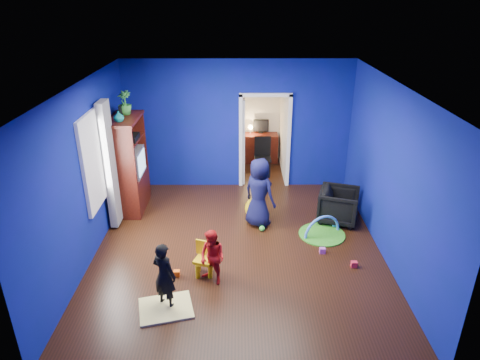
{
  "coord_description": "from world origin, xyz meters",
  "views": [
    {
      "loc": [
        -0.0,
        -6.41,
        4.23
      ],
      "look_at": [
        0.03,
        0.4,
        1.17
      ],
      "focal_mm": 32.0,
      "sensor_mm": 36.0,
      "label": 1
    }
  ],
  "objects_px": {
    "vase": "(119,116)",
    "crt_tv": "(130,163)",
    "armchair": "(339,205)",
    "study_desk": "(261,148)",
    "child_black": "(164,275)",
    "child_navy": "(259,193)",
    "play_mat": "(322,234)",
    "kid_chair": "(204,261)",
    "tv_armoire": "(129,164)",
    "toddler_red": "(212,257)",
    "hopper_ball": "(256,208)",
    "folding_chair": "(263,158)"
  },
  "relations": [
    {
      "from": "folding_chair",
      "to": "child_black",
      "type": "bearing_deg",
      "value": -109.23
    },
    {
      "from": "child_navy",
      "to": "play_mat",
      "type": "distance_m",
      "value": 1.41
    },
    {
      "from": "crt_tv",
      "to": "hopper_ball",
      "type": "relative_size",
      "value": 1.6
    },
    {
      "from": "crt_tv",
      "to": "vase",
      "type": "bearing_deg",
      "value": -97.59
    },
    {
      "from": "tv_armoire",
      "to": "play_mat",
      "type": "xyz_separation_m",
      "value": [
        3.79,
        -1.12,
        -0.97
      ]
    },
    {
      "from": "child_black",
      "to": "tv_armoire",
      "type": "height_order",
      "value": "tv_armoire"
    },
    {
      "from": "crt_tv",
      "to": "tv_armoire",
      "type": "bearing_deg",
      "value": 180.0
    },
    {
      "from": "child_navy",
      "to": "kid_chair",
      "type": "distance_m",
      "value": 1.91
    },
    {
      "from": "hopper_ball",
      "to": "folding_chair",
      "type": "xyz_separation_m",
      "value": [
        0.25,
        2.15,
        0.24
      ]
    },
    {
      "from": "kid_chair",
      "to": "play_mat",
      "type": "relative_size",
      "value": 0.58
    },
    {
      "from": "toddler_red",
      "to": "folding_chair",
      "type": "height_order",
      "value": "folding_chair"
    },
    {
      "from": "tv_armoire",
      "to": "kid_chair",
      "type": "height_order",
      "value": "tv_armoire"
    },
    {
      "from": "vase",
      "to": "tv_armoire",
      "type": "distance_m",
      "value": 1.12
    },
    {
      "from": "toddler_red",
      "to": "vase",
      "type": "xyz_separation_m",
      "value": [
        -1.82,
        2.22,
        1.61
      ]
    },
    {
      "from": "kid_chair",
      "to": "hopper_ball",
      "type": "bearing_deg",
      "value": 82.85
    },
    {
      "from": "armchair",
      "to": "play_mat",
      "type": "xyz_separation_m",
      "value": [
        -0.4,
        -0.54,
        -0.33
      ]
    },
    {
      "from": "study_desk",
      "to": "toddler_red",
      "type": "bearing_deg",
      "value": -100.96
    },
    {
      "from": "child_black",
      "to": "crt_tv",
      "type": "xyz_separation_m",
      "value": [
        -1.13,
        3.05,
        0.5
      ]
    },
    {
      "from": "toddler_red",
      "to": "play_mat",
      "type": "height_order",
      "value": "toddler_red"
    },
    {
      "from": "play_mat",
      "to": "kid_chair",
      "type": "bearing_deg",
      "value": -150.65
    },
    {
      "from": "toddler_red",
      "to": "vase",
      "type": "distance_m",
      "value": 3.29
    },
    {
      "from": "toddler_red",
      "to": "tv_armoire",
      "type": "xyz_separation_m",
      "value": [
        -1.82,
        2.52,
        0.53
      ]
    },
    {
      "from": "child_navy",
      "to": "study_desk",
      "type": "relative_size",
      "value": 1.56
    },
    {
      "from": "child_navy",
      "to": "kid_chair",
      "type": "height_order",
      "value": "child_navy"
    },
    {
      "from": "armchair",
      "to": "study_desk",
      "type": "xyz_separation_m",
      "value": [
        -1.38,
        3.23,
        0.03
      ]
    },
    {
      "from": "child_navy",
      "to": "study_desk",
      "type": "xyz_separation_m",
      "value": [
        0.2,
        3.36,
        -0.31
      ]
    },
    {
      "from": "child_black",
      "to": "vase",
      "type": "distance_m",
      "value": 3.36
    },
    {
      "from": "child_black",
      "to": "toddler_red",
      "type": "distance_m",
      "value": 0.84
    },
    {
      "from": "armchair",
      "to": "vase",
      "type": "height_order",
      "value": "vase"
    },
    {
      "from": "kid_chair",
      "to": "vase",
      "type": "bearing_deg",
      "value": 148.4
    },
    {
      "from": "play_mat",
      "to": "crt_tv",
      "type": "bearing_deg",
      "value": 163.34
    },
    {
      "from": "child_black",
      "to": "hopper_ball",
      "type": "bearing_deg",
      "value": -88.13
    },
    {
      "from": "toddler_red",
      "to": "tv_armoire",
      "type": "relative_size",
      "value": 0.46
    },
    {
      "from": "armchair",
      "to": "child_black",
      "type": "distance_m",
      "value": 3.91
    },
    {
      "from": "child_navy",
      "to": "hopper_ball",
      "type": "distance_m",
      "value": 0.53
    },
    {
      "from": "armchair",
      "to": "child_black",
      "type": "relative_size",
      "value": 0.72
    },
    {
      "from": "vase",
      "to": "crt_tv",
      "type": "xyz_separation_m",
      "value": [
        0.04,
        0.3,
        -1.04
      ]
    },
    {
      "from": "vase",
      "to": "study_desk",
      "type": "distance_m",
      "value": 4.41
    },
    {
      "from": "kid_chair",
      "to": "play_mat",
      "type": "xyz_separation_m",
      "value": [
        2.12,
        1.19,
        -0.24
      ]
    },
    {
      "from": "study_desk",
      "to": "kid_chair",
      "type": "bearing_deg",
      "value": -103.05
    },
    {
      "from": "hopper_ball",
      "to": "kid_chair",
      "type": "relative_size",
      "value": 0.88
    },
    {
      "from": "toddler_red",
      "to": "folding_chair",
      "type": "distance_m",
      "value": 4.32
    },
    {
      "from": "toddler_red",
      "to": "tv_armoire",
      "type": "bearing_deg",
      "value": 163.5
    },
    {
      "from": "study_desk",
      "to": "crt_tv",
      "type": "bearing_deg",
      "value": -136.42
    },
    {
      "from": "armchair",
      "to": "play_mat",
      "type": "height_order",
      "value": "armchair"
    },
    {
      "from": "kid_chair",
      "to": "play_mat",
      "type": "bearing_deg",
      "value": 48.12
    },
    {
      "from": "folding_chair",
      "to": "armchair",
      "type": "bearing_deg",
      "value": -58.77
    },
    {
      "from": "hopper_ball",
      "to": "folding_chair",
      "type": "distance_m",
      "value": 2.18
    },
    {
      "from": "armchair",
      "to": "toddler_red",
      "type": "xyz_separation_m",
      "value": [
        -2.38,
        -1.93,
        0.11
      ]
    },
    {
      "from": "armchair",
      "to": "vase",
      "type": "distance_m",
      "value": 4.54
    }
  ]
}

